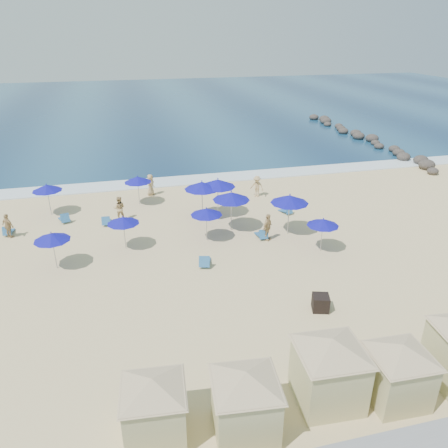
# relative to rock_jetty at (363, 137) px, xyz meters

# --- Properties ---
(ground) EXTENTS (160.00, 160.00, 0.00)m
(ground) POSITION_rel_rock_jetty_xyz_m (-24.01, -24.90, -0.36)
(ground) COLOR beige
(ground) RESTS_ON ground
(ocean) EXTENTS (160.00, 80.00, 0.06)m
(ocean) POSITION_rel_rock_jetty_xyz_m (-24.01, 30.10, -0.33)
(ocean) COLOR #0E2B4D
(ocean) RESTS_ON ground
(surf_line) EXTENTS (160.00, 2.50, 0.08)m
(surf_line) POSITION_rel_rock_jetty_xyz_m (-24.01, -9.40, -0.32)
(surf_line) COLOR white
(surf_line) RESTS_ON ground
(rock_jetty) EXTENTS (2.56, 26.66, 0.96)m
(rock_jetty) POSITION_rel_rock_jetty_xyz_m (0.00, 0.00, 0.00)
(rock_jetty) COLOR #2C2725
(rock_jetty) RESTS_ON ground
(trash_bin) EXTENTS (0.94, 0.94, 0.75)m
(trash_bin) POSITION_rel_rock_jetty_xyz_m (-19.26, -29.32, 0.01)
(trash_bin) COLOR black
(trash_bin) RESTS_ON ground
(cabana_0) EXTENTS (4.06, 4.06, 2.56)m
(cabana_0) POSITION_rel_rock_jetty_xyz_m (-27.34, -34.31, 1.10)
(cabana_0) COLOR #C8BF88
(cabana_0) RESTS_ON ground
(cabana_1) EXTENTS (4.26, 4.26, 2.69)m
(cabana_1) POSITION_rel_rock_jetty_xyz_m (-24.54, -34.83, 1.18)
(cabana_1) COLOR #C8BF88
(cabana_1) RESTS_ON ground
(cabana_2) EXTENTS (4.62, 4.62, 2.90)m
(cabana_2) POSITION_rel_rock_jetty_xyz_m (-21.39, -34.28, 1.30)
(cabana_2) COLOR #C8BF88
(cabana_2) RESTS_ON ground
(cabana_3) EXTENTS (4.13, 4.13, 2.59)m
(cabana_3) POSITION_rel_rock_jetty_xyz_m (-19.06, -34.82, 1.12)
(cabana_3) COLOR #C8BF88
(cabana_3) RESTS_ON ground
(umbrella_2) EXTENTS (2.01, 2.01, 2.29)m
(umbrella_2) POSITION_rel_rock_jetty_xyz_m (-32.60, -14.39, 1.62)
(umbrella_2) COLOR #A5A8AD
(umbrella_2) RESTS_ON ground
(umbrella_3) EXTENTS (1.92, 1.92, 2.18)m
(umbrella_3) POSITION_rel_rock_jetty_xyz_m (-31.49, -22.32, 1.53)
(umbrella_3) COLOR #A5A8AD
(umbrella_3) RESTS_ON ground
(umbrella_4) EXTENTS (1.96, 1.96, 2.23)m
(umbrella_4) POSITION_rel_rock_jetty_xyz_m (-26.46, -13.94, 1.57)
(umbrella_4) COLOR #A5A8AD
(umbrella_4) RESTS_ON ground
(umbrella_5) EXTENTS (1.86, 1.86, 2.12)m
(umbrella_5) POSITION_rel_rock_jetty_xyz_m (-27.75, -20.90, 1.48)
(umbrella_5) COLOR #A5A8AD
(umbrella_5) RESTS_ON ground
(umbrella_6) EXTENTS (1.93, 1.93, 2.19)m
(umbrella_6) POSITION_rel_rock_jetty_xyz_m (-22.87, -20.97, 1.54)
(umbrella_6) COLOR #A5A8AD
(umbrella_6) RESTS_ON ground
(umbrella_7) EXTENTS (2.37, 2.37, 2.70)m
(umbrella_7) POSITION_rel_rock_jetty_xyz_m (-22.43, -17.51, 1.98)
(umbrella_7) COLOR #A5A8AD
(umbrella_7) RESTS_ON ground
(umbrella_8) EXTENTS (2.37, 2.37, 2.69)m
(umbrella_8) POSITION_rel_rock_jetty_xyz_m (-21.04, -19.88, 1.97)
(umbrella_8) COLOR #A5A8AD
(umbrella_8) RESTS_ON ground
(umbrella_9) EXTENTS (2.41, 2.41, 2.75)m
(umbrella_9) POSITION_rel_rock_jetty_xyz_m (-21.31, -17.38, 2.02)
(umbrella_9) COLOR #A5A8AD
(umbrella_9) RESTS_ON ground
(umbrella_10) EXTENTS (2.37, 2.37, 2.70)m
(umbrella_10) POSITION_rel_rock_jetty_xyz_m (-17.69, -21.27, 1.98)
(umbrella_10) COLOR #A5A8AD
(umbrella_10) RESTS_ON ground
(umbrella_11) EXTENTS (1.84, 1.84, 2.10)m
(umbrella_11) POSITION_rel_rock_jetty_xyz_m (-16.68, -23.92, 1.46)
(umbrella_11) COLOR #A5A8AD
(umbrella_11) RESTS_ON ground
(beach_chair_0) EXTENTS (0.54, 1.19, 0.65)m
(beach_chair_0) POSITION_rel_rock_jetty_xyz_m (-34.88, -17.12, -0.14)
(beach_chair_0) COLOR #2A629A
(beach_chair_0) RESTS_ON ground
(beach_chair_1) EXTENTS (0.91, 1.38, 0.70)m
(beach_chair_1) POSITION_rel_rock_jetty_xyz_m (-31.60, -15.93, -0.12)
(beach_chair_1) COLOR #2A629A
(beach_chair_1) RESTS_ON ground
(beach_chair_2) EXTENTS (0.59, 1.24, 0.67)m
(beach_chair_2) POSITION_rel_rock_jetty_xyz_m (-28.86, -17.02, -0.13)
(beach_chair_2) COLOR #2A629A
(beach_chair_2) RESTS_ON ground
(beach_chair_3) EXTENTS (0.90, 1.41, 0.72)m
(beach_chair_3) POSITION_rel_rock_jetty_xyz_m (-23.62, -23.97, -0.11)
(beach_chair_3) COLOR #2A629A
(beach_chair_3) RESTS_ON ground
(beach_chair_4) EXTENTS (0.55, 1.23, 0.68)m
(beach_chair_4) POSITION_rel_rock_jetty_xyz_m (-19.48, -21.47, -0.13)
(beach_chair_4) COLOR #2A629A
(beach_chair_4) RESTS_ON ground
(beach_chair_5) EXTENTS (0.75, 1.23, 0.63)m
(beach_chair_5) POSITION_rel_rock_jetty_xyz_m (-16.56, -18.17, -0.14)
(beach_chair_5) COLOR #2A629A
(beach_chair_5) RESTS_ON ground
(beachgoer_1) EXTENTS (0.91, 0.76, 1.68)m
(beachgoer_1) POSITION_rel_rock_jetty_xyz_m (-27.93, -16.48, 0.48)
(beachgoer_1) COLOR tan
(beachgoer_1) RESTS_ON ground
(beachgoer_2) EXTENTS (1.01, 1.00, 1.71)m
(beachgoer_2) POSITION_rel_rock_jetty_xyz_m (-19.25, -21.81, 0.49)
(beachgoer_2) COLOR tan
(beachgoer_2) RESTS_ON ground
(beachgoer_3) EXTENTS (1.21, 1.17, 1.66)m
(beachgoer_3) POSITION_rel_rock_jetty_xyz_m (-17.55, -14.44, 0.47)
(beachgoer_3) COLOR tan
(beachgoer_3) RESTS_ON ground
(beachgoer_4) EXTENTS (0.87, 0.97, 1.67)m
(beachgoer_4) POSITION_rel_rock_jetty_xyz_m (-25.45, -12.15, 0.47)
(beachgoer_4) COLOR tan
(beachgoer_4) RESTS_ON ground
(beachgoer_5) EXTENTS (0.96, 0.90, 1.59)m
(beachgoer_5) POSITION_rel_rock_jetty_xyz_m (-34.69, -17.64, 0.43)
(beachgoer_5) COLOR tan
(beachgoer_5) RESTS_ON ground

